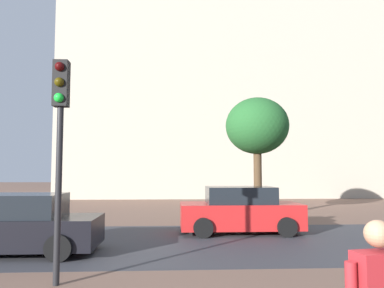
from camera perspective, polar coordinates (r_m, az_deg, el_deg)
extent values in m
plane|color=brown|center=(12.85, -1.67, -13.71)|extent=(120.00, 120.00, 0.00)
cube|color=#38383D|center=(11.50, -1.50, -14.83)|extent=(120.00, 6.45, 0.00)
cube|color=#B2A893|center=(34.22, 3.83, 6.60)|extent=(26.11, 10.69, 17.07)
cube|color=#B2A893|center=(36.00, -1.83, 17.77)|extent=(4.77, 4.77, 31.19)
cylinder|color=#B2A893|center=(31.46, -17.04, 10.38)|extent=(2.80, 2.80, 19.90)
cylinder|color=#B2A893|center=(34.43, 24.43, 10.30)|extent=(2.80, 2.80, 21.05)
cube|color=black|center=(3.56, 25.97, -18.98)|extent=(0.30, 0.18, 0.40)
sphere|color=#9E7556|center=(3.39, 26.80, -12.27)|extent=(0.22, 0.22, 0.22)
cube|color=red|center=(13.02, 7.47, -10.90)|extent=(4.10, 1.71, 0.84)
cube|color=black|center=(12.96, 7.44, -7.81)|extent=(2.29, 1.51, 0.57)
cylinder|color=black|center=(14.18, 12.32, -11.41)|extent=(0.64, 0.22, 0.64)
cylinder|color=black|center=(12.55, 14.44, -12.33)|extent=(0.64, 0.22, 0.64)
cylinder|color=black|center=(13.73, 1.14, -11.75)|extent=(0.64, 0.22, 0.64)
cylinder|color=black|center=(12.04, 1.75, -12.82)|extent=(0.64, 0.22, 0.64)
cube|color=black|center=(10.82, -26.01, -12.11)|extent=(4.40, 1.80, 0.76)
cube|color=black|center=(10.74, -25.89, -8.54)|extent=(2.46, 1.58, 0.59)
cylinder|color=black|center=(11.25, -17.19, -13.24)|extent=(0.64, 0.22, 0.64)
cylinder|color=black|center=(9.54, -19.92, -14.85)|extent=(0.64, 0.22, 0.64)
cylinder|color=black|center=(7.49, -19.95, -7.34)|extent=(0.12, 0.12, 3.36)
cube|color=black|center=(7.66, -19.54, 8.77)|extent=(0.28, 0.24, 0.90)
sphere|color=#390606|center=(7.61, -19.77, 11.18)|extent=(0.18, 0.18, 0.18)
sphere|color=#3C3306|center=(7.54, -19.83, 8.98)|extent=(0.18, 0.18, 0.18)
sphere|color=green|center=(7.48, -19.88, 6.75)|extent=(0.18, 0.18, 0.18)
cylinder|color=#4C3823|center=(17.19, 10.14, -6.13)|extent=(0.37, 0.37, 3.05)
ellipsoid|color=#235B28|center=(17.30, 10.02, 2.78)|extent=(2.90, 2.90, 2.61)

